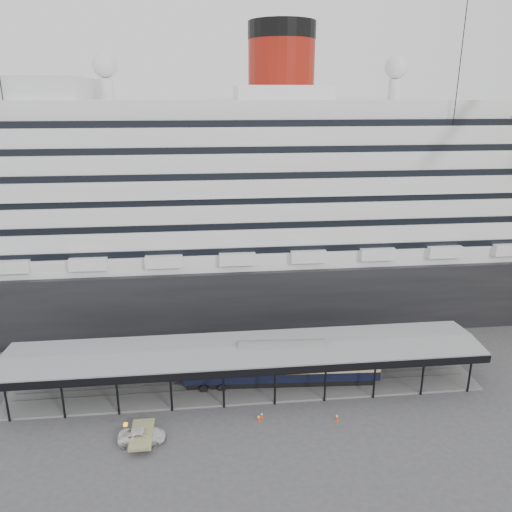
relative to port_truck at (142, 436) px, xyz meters
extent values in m
plane|color=#3D3D40|center=(11.42, 3.99, -0.65)|extent=(200.00, 200.00, 0.00)
cube|color=black|center=(11.42, 35.99, 4.35)|extent=(130.00, 30.00, 10.00)
cylinder|color=maroon|center=(19.42, 35.99, 36.75)|extent=(10.00, 10.00, 9.00)
cylinder|color=black|center=(19.42, 35.99, 42.00)|extent=(10.10, 10.10, 2.50)
sphere|color=silver|center=(-6.58, 35.99, 37.05)|extent=(3.60, 3.60, 3.60)
sphere|color=silver|center=(37.42, 35.99, 37.05)|extent=(3.60, 3.60, 3.60)
cube|color=slate|center=(11.42, 8.99, -0.53)|extent=(56.00, 8.00, 0.24)
cube|color=slate|center=(11.42, 8.27, -0.37)|extent=(54.00, 0.08, 0.10)
cube|color=slate|center=(11.42, 9.71, -0.37)|extent=(54.00, 0.08, 0.10)
cube|color=black|center=(11.42, 4.49, 3.80)|extent=(56.00, 0.18, 0.90)
cube|color=black|center=(11.42, 13.49, 3.80)|extent=(56.00, 0.18, 0.90)
cube|color=slate|center=(11.42, 8.99, 4.53)|extent=(56.00, 9.00, 0.24)
cylinder|color=black|center=(-17.80, 25.74, 22.95)|extent=(0.12, 0.12, 47.21)
cylinder|color=black|center=(41.67, 24.23, 22.95)|extent=(0.12, 0.12, 47.21)
imported|color=silver|center=(0.00, 0.00, 0.00)|extent=(4.70, 2.17, 1.31)
cube|color=black|center=(15.67, 8.99, -0.04)|extent=(22.56, 3.93, 0.75)
cube|color=black|center=(15.67, 8.99, 0.92)|extent=(23.65, 4.42, 1.18)
cube|color=beige|center=(15.67, 8.99, 2.21)|extent=(23.65, 4.46, 1.39)
cube|color=black|center=(15.67, 8.99, 3.11)|extent=(23.65, 4.42, 0.43)
cube|color=#E63F0C|center=(12.53, 2.59, -0.64)|extent=(0.41, 0.41, 0.03)
cone|color=#E63F0C|center=(12.53, 2.59, -0.31)|extent=(0.34, 0.34, 0.66)
cylinder|color=white|center=(12.53, 2.59, -0.24)|extent=(0.21, 0.21, 0.13)
cube|color=#D23F0B|center=(12.16, 2.05, -0.64)|extent=(0.52, 0.52, 0.03)
cone|color=#D23F0B|center=(12.16, 2.05, -0.24)|extent=(0.43, 0.43, 0.78)
cylinder|color=white|center=(12.16, 2.05, -0.17)|extent=(0.25, 0.25, 0.15)
cube|color=#DD3D0C|center=(20.58, 1.29, -0.64)|extent=(0.41, 0.41, 0.03)
cone|color=#DD3D0C|center=(20.58, 1.29, -0.25)|extent=(0.35, 0.35, 0.77)
cylinder|color=white|center=(20.58, 1.29, -0.17)|extent=(0.24, 0.24, 0.15)
camera|label=1|loc=(6.85, -43.44, 32.83)|focal=35.00mm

